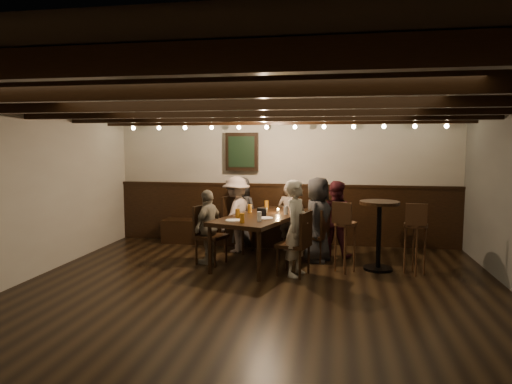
% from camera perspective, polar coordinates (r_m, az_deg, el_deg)
% --- Properties ---
extents(room, '(7.00, 7.00, 7.00)m').
position_cam_1_polar(room, '(7.49, 0.28, -0.28)').
color(room, black).
rests_on(room, ground).
extents(dining_table, '(1.48, 2.23, 0.77)m').
position_cam_1_polar(dining_table, '(7.29, 0.94, -3.38)').
color(dining_table, black).
rests_on(dining_table, floor).
extents(chair_left_near, '(0.56, 0.56, 0.98)m').
position_cam_1_polar(chair_left_near, '(8.08, -2.28, -5.37)').
color(chair_left_near, black).
rests_on(chair_left_near, floor).
extents(chair_left_far, '(0.53, 0.53, 0.92)m').
position_cam_1_polar(chair_left_far, '(7.33, -5.73, -6.72)').
color(chair_left_far, black).
rests_on(chair_left_far, floor).
extents(chair_right_near, '(0.49, 0.49, 0.86)m').
position_cam_1_polar(chair_right_near, '(7.51, 7.42, -6.58)').
color(chair_right_near, black).
rests_on(chair_right_near, floor).
extents(chair_right_far, '(0.53, 0.53, 0.93)m').
position_cam_1_polar(chair_right_far, '(6.68, 4.83, -7.94)').
color(chair_right_far, black).
rests_on(chair_right_far, floor).
extents(person_bench_left, '(0.72, 0.57, 1.29)m').
position_cam_1_polar(person_bench_left, '(8.49, -1.86, -2.46)').
color(person_bench_left, '#2A2A2D').
rests_on(person_bench_left, floor).
extents(person_bench_centre, '(0.50, 0.40, 1.20)m').
position_cam_1_polar(person_bench_centre, '(8.25, 4.14, -3.03)').
color(person_bench_centre, gray).
rests_on(person_bench_centre, floor).
extents(person_bench_right, '(0.74, 0.65, 1.28)m').
position_cam_1_polar(person_bench_right, '(7.80, 9.83, -3.31)').
color(person_bench_right, '#4F1B24').
rests_on(person_bench_right, floor).
extents(person_left_near, '(0.72, 0.97, 1.33)m').
position_cam_1_polar(person_left_near, '(8.03, -2.47, -2.79)').
color(person_left_near, gray).
rests_on(person_left_near, floor).
extents(person_left_far, '(0.48, 0.75, 1.18)m').
position_cam_1_polar(person_left_far, '(7.28, -5.96, -4.33)').
color(person_left_far, gray).
rests_on(person_left_far, floor).
extents(person_right_near, '(0.61, 0.77, 1.37)m').
position_cam_1_polar(person_right_near, '(7.42, 7.70, -3.43)').
color(person_right_near, '#252527').
rests_on(person_right_near, floor).
extents(person_right_far, '(0.47, 0.58, 1.39)m').
position_cam_1_polar(person_right_far, '(6.58, 5.10, -4.51)').
color(person_right_far, '#B1A896').
rests_on(person_right_far, floor).
extents(pint_a, '(0.07, 0.07, 0.14)m').
position_cam_1_polar(pint_a, '(8.01, 1.33, -1.57)').
color(pint_a, '#BF7219').
rests_on(pint_a, dining_table).
extents(pint_b, '(0.07, 0.07, 0.14)m').
position_cam_1_polar(pint_b, '(7.75, 4.71, -1.84)').
color(pint_b, '#BF7219').
rests_on(pint_b, dining_table).
extents(pint_c, '(0.07, 0.07, 0.14)m').
position_cam_1_polar(pint_c, '(7.49, -0.79, -2.10)').
color(pint_c, '#BF7219').
rests_on(pint_c, dining_table).
extents(pint_d, '(0.07, 0.07, 0.14)m').
position_cam_1_polar(pint_d, '(7.32, 3.74, -2.30)').
color(pint_d, silver).
rests_on(pint_d, dining_table).
extents(pint_e, '(0.07, 0.07, 0.14)m').
position_cam_1_polar(pint_e, '(6.97, -2.31, -2.71)').
color(pint_e, '#BF7219').
rests_on(pint_e, dining_table).
extents(pint_f, '(0.07, 0.07, 0.14)m').
position_cam_1_polar(pint_f, '(6.69, 0.41, -3.07)').
color(pint_f, silver).
rests_on(pint_f, dining_table).
extents(pint_g, '(0.07, 0.07, 0.14)m').
position_cam_1_polar(pint_g, '(6.54, -1.75, -3.28)').
color(pint_g, '#BF7219').
rests_on(pint_g, dining_table).
extents(plate_near, '(0.24, 0.24, 0.01)m').
position_cam_1_polar(plate_near, '(6.73, -2.83, -3.56)').
color(plate_near, white).
rests_on(plate_near, dining_table).
extents(plate_far, '(0.24, 0.24, 0.01)m').
position_cam_1_polar(plate_far, '(6.93, 1.19, -3.28)').
color(plate_far, white).
rests_on(plate_far, dining_table).
extents(condiment_caddy, '(0.15, 0.10, 0.12)m').
position_cam_1_polar(condiment_caddy, '(7.22, 0.76, -2.48)').
color(condiment_caddy, black).
rests_on(condiment_caddy, dining_table).
extents(candle, '(0.05, 0.05, 0.05)m').
position_cam_1_polar(candle, '(7.49, 2.77, -2.45)').
color(candle, beige).
rests_on(candle, dining_table).
extents(high_top_table, '(0.59, 0.59, 1.05)m').
position_cam_1_polar(high_top_table, '(7.09, 15.13, -4.00)').
color(high_top_table, black).
rests_on(high_top_table, floor).
extents(bar_stool_left, '(0.37, 0.38, 1.06)m').
position_cam_1_polar(bar_stool_left, '(6.92, 11.04, -6.62)').
color(bar_stool_left, '#3B2612').
rests_on(bar_stool_left, floor).
extents(bar_stool_right, '(0.34, 0.36, 1.06)m').
position_cam_1_polar(bar_stool_right, '(7.06, 19.24, -6.59)').
color(bar_stool_right, '#3B2612').
rests_on(bar_stool_right, floor).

